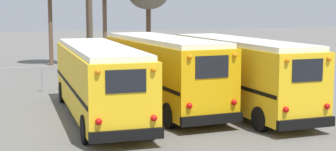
{
  "coord_description": "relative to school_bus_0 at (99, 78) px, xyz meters",
  "views": [
    {
      "loc": [
        -7.36,
        -20.65,
        4.63
      ],
      "look_at": [
        0.0,
        0.43,
        1.64
      ],
      "focal_mm": 55.0,
      "sensor_mm": 36.0,
      "label": 1
    }
  ],
  "objects": [
    {
      "name": "school_bus_2",
      "position": [
        6.2,
        -0.62,
        0.08
      ],
      "size": [
        2.57,
        10.32,
        3.21
      ],
      "color": "yellow",
      "rests_on": "ground"
    },
    {
      "name": "school_bus_0",
      "position": [
        0.0,
        0.0,
        0.0
      ],
      "size": [
        2.86,
        10.85,
        3.04
      ],
      "color": "yellow",
      "rests_on": "ground"
    },
    {
      "name": "ground_plane",
      "position": [
        3.1,
        -0.33,
        -1.66
      ],
      "size": [
        160.0,
        160.0,
        0.0
      ],
      "primitive_type": "plane",
      "color": "#66635E"
    },
    {
      "name": "utility_pole",
      "position": [
        2.04,
        12.45,
        2.52
      ],
      "size": [
        1.8,
        0.31,
        8.09
      ],
      "color": "brown",
      "rests_on": "ground"
    },
    {
      "name": "fence_line",
      "position": [
        3.1,
        7.34,
        -0.69
      ],
      "size": [
        14.26,
        0.06,
        1.42
      ],
      "color": "#939399",
      "rests_on": "ground"
    },
    {
      "name": "school_bus_1",
      "position": [
        3.1,
        0.85,
        0.12
      ],
      "size": [
        2.99,
        10.04,
        3.28
      ],
      "color": "#EAAA0F",
      "rests_on": "ground"
    }
  ]
}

